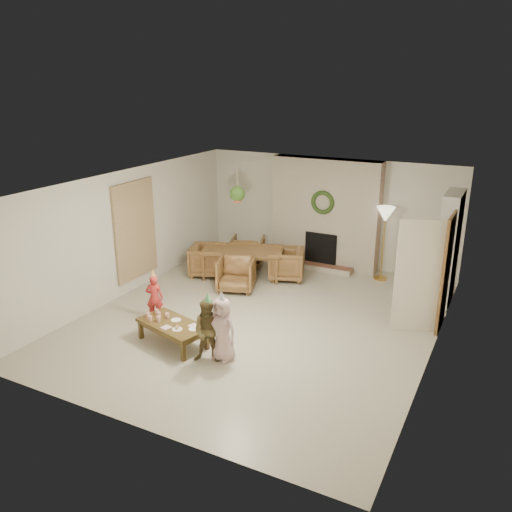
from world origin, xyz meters
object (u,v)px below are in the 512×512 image
Objects in this scene: dining_chair_right at (286,264)px; child_plaid at (209,331)px; child_pink at (222,329)px; coffee_table_top at (173,325)px; dining_chair_far at (248,251)px; dining_table at (242,263)px; dining_chair_left at (208,260)px; child_red at (154,298)px; dining_chair_near at (236,274)px.

dining_chair_right is 0.73× the size of child_plaid.
coffee_table_top is at bearing -176.73° from child_pink.
dining_chair_right is at bearing 141.34° from dining_chair_far.
dining_table is at bearing 89.34° from child_plaid.
dining_chair_left is 2.40m from child_red.
dining_chair_right is at bearing 104.71° from child_pink.
child_plaid is at bearing 1.25° from coffee_table_top.
child_plaid is at bearing -128.06° from child_pink.
child_red is at bearing -127.67° from dining_chair_near.
coffee_table_top is at bearing 81.00° from dining_chair_far.
dining_chair_right is (0.91, 0.32, 0.03)m from dining_table.
child_plaid is at bearing -88.63° from dining_table.
dining_chair_right is at bearing -0.00° from dining_table.
child_plaid is (1.55, -4.18, 0.17)m from dining_chair_far.
dining_chair_far is 1.10m from dining_chair_left.
dining_chair_left is 3.21m from coffee_table_top.
dining_chair_near is 1.10m from dining_chair_left.
child_pink is at bearing 93.67° from dining_chair_far.
dining_table is 0.97m from dining_chair_right.
coffee_table_top is at bearing -26.49° from dining_chair_right.
child_red is at bearing 132.58° from child_plaid.
dining_chair_near is 1.00× the size of dining_chair_right.
coffee_table_top is (0.71, -3.97, 0.00)m from dining_chair_far.
dining_chair_near is at bearing -135.06° from child_red.
child_pink is (1.82, -0.67, 0.09)m from child_red.
dining_chair_near and dining_chair_far have the same top height.
child_plaid is (1.04, -2.71, 0.17)m from dining_chair_near.
child_pink reaches higher than dining_chair_right.
dining_chair_far is at bearing 119.25° from child_pink.
child_plaid is at bearing -166.81° from dining_chair_left.
dining_table is 3.27m from coffee_table_top.
child_plaid reaches higher than dining_chair_near.
dining_chair_near is 1.00× the size of dining_chair_left.
child_plaid is (1.29, -3.45, 0.21)m from dining_table.
child_pink is (2.18, -3.04, 0.17)m from dining_chair_left.
child_pink is (0.98, -0.05, 0.17)m from coffee_table_top.
dining_chair_right reaches higher than coffee_table_top.
dining_table is at bearing 90.00° from dining_chair_near.
dining_chair_far reaches higher than dining_table.
child_red is 0.83× the size of child_pink.
coffee_table_top is 1.17× the size of child_plaid.
dining_chair_left reaches higher than coffee_table_top.
dining_table is at bearing -90.00° from dining_chair_left.
dining_chair_right is 3.59m from coffee_table_top.
child_plaid reaches higher than coffee_table_top.
child_pink reaches higher than dining_table.
child_pink is (1.70, -4.03, 0.17)m from dining_chair_far.
dining_chair_near is 2.00m from child_red.
child_pink is (1.19, -2.56, 0.17)m from dining_chair_near.
dining_chair_near is at bearing 90.00° from dining_chair_far.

